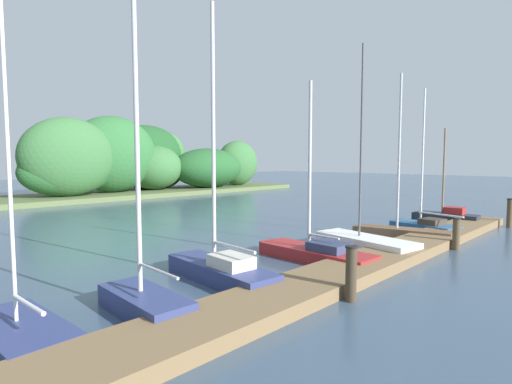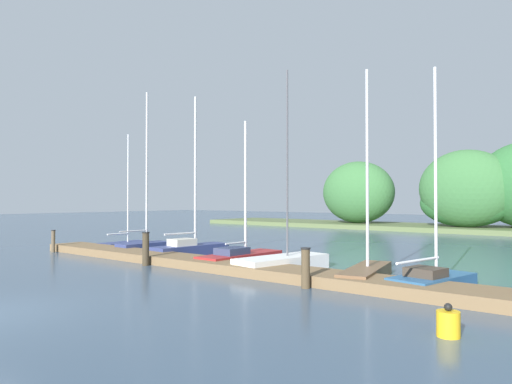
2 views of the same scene
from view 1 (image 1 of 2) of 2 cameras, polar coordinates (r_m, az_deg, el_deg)
The scene contains 13 objects.
dock_pier at distance 13.91m, azimuth 17.12°, elevation -9.12°, with size 24.09×1.80×0.35m.
far_shore at distance 39.35m, azimuth -19.17°, elevation 3.82°, with size 51.81×8.14×7.42m.
sailboat_0 at distance 9.24m, azimuth -30.70°, elevation -16.19°, with size 1.42×2.99×6.32m.
sailboat_1 at distance 9.55m, azimuth -15.88°, elevation -13.55°, with size 1.14×2.88×8.22m.
sailboat_2 at distance 11.63m, azimuth -5.40°, elevation -10.38°, with size 1.44×4.27×7.73m.
sailboat_3 at distance 13.95m, azimuth 8.15°, elevation -8.26°, with size 1.35×4.47×6.05m.
sailboat_4 at distance 15.82m, azimuth 14.74°, elevation -6.87°, with size 1.97×4.31×7.69m.
sailboat_5 at distance 18.77m, azimuth 19.70°, elevation -5.09°, with size 1.75×4.19×7.12m.
sailboat_6 at distance 20.77m, azimuth 22.66°, elevation -4.32°, with size 1.87×3.59×6.75m.
sailboat_7 at distance 23.88m, azimuth 25.25°, elevation -3.15°, with size 1.14×3.35×5.10m.
mooring_piling_1 at distance 10.14m, azimuth 13.36°, elevation -11.20°, with size 0.31×0.31×1.37m.
mooring_piling_2 at distance 17.12m, azimuth 26.56°, elevation -5.32°, with size 0.30×0.30×1.23m.
mooring_piling_3 at distance 23.99m, azimuth 32.33°, elevation -2.52°, with size 0.29×0.29×1.48m.
Camera 1 is at (-12.10, 2.68, 3.44)m, focal length 28.16 mm.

